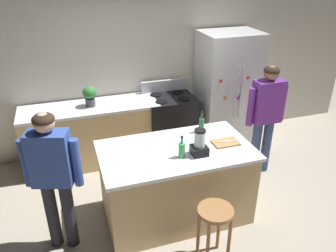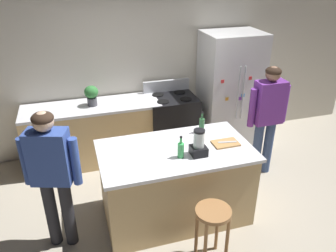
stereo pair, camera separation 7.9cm
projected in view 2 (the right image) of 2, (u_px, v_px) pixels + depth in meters
ground_plane at (175, 213)px, 4.21m from camera, size 14.00×14.00×0.00m
back_wall at (138, 66)px, 5.27m from camera, size 8.00×0.10×2.70m
kitchen_island at (175, 183)px, 4.00m from camera, size 1.74×0.98×0.93m
back_counter_run at (94, 134)px, 5.12m from camera, size 2.00×0.64×0.93m
refrigerator at (229, 91)px, 5.44m from camera, size 0.90×0.73×1.87m
stove_range at (171, 123)px, 5.41m from camera, size 0.76×0.65×1.11m
person_by_island_left at (52, 169)px, 3.37m from camera, size 0.59×0.33×1.60m
person_by_sink_right at (268, 112)px, 4.60m from camera, size 0.59×0.22×1.62m
bar_stool at (213, 222)px, 3.34m from camera, size 0.36×0.36×0.67m
potted_plant at (91, 94)px, 4.84m from camera, size 0.20×0.20×0.30m
blender_appliance at (199, 144)px, 3.63m from camera, size 0.17×0.17×0.30m
bottle_soda at (181, 150)px, 3.60m from camera, size 0.07×0.07×0.26m
bottle_olive_oil at (202, 125)px, 4.12m from camera, size 0.07×0.07×0.28m
cutting_board at (226, 143)px, 3.90m from camera, size 0.30×0.20×0.02m
chef_knife at (227, 142)px, 3.90m from camera, size 0.22×0.07×0.01m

